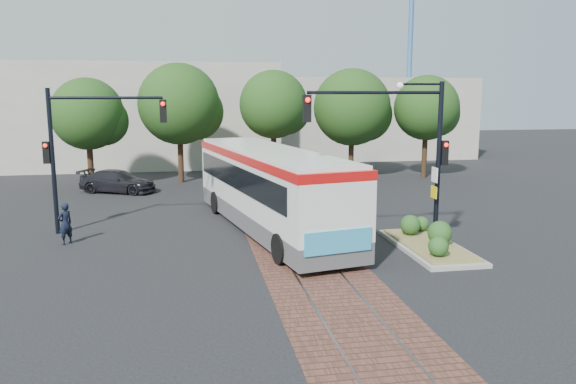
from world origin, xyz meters
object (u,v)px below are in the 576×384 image
(signal_pole_left, at_px, (80,141))
(parked_car, at_px, (118,181))
(officer, at_px, (65,224))
(city_bus, at_px, (269,185))
(traffic_island, at_px, (429,240))
(signal_pole_main, at_px, (408,139))

(signal_pole_left, relative_size, parked_car, 1.32)
(signal_pole_left, xyz_separation_m, officer, (-0.44, -1.81, -3.05))
(signal_pole_left, relative_size, officer, 3.68)
(signal_pole_left, height_order, officer, signal_pole_left)
(city_bus, relative_size, traffic_island, 2.55)
(signal_pole_left, bearing_deg, officer, -103.48)
(signal_pole_left, bearing_deg, signal_pole_main, -21.45)
(city_bus, xyz_separation_m, officer, (-8.11, -0.84, -1.13))
(signal_pole_left, distance_m, parked_car, 10.18)
(city_bus, relative_size, signal_pole_left, 2.21)
(signal_pole_left, bearing_deg, parked_car, 88.66)
(city_bus, distance_m, parked_car, 13.05)
(city_bus, bearing_deg, signal_pole_left, 161.37)
(officer, bearing_deg, city_bus, 140.99)
(city_bus, xyz_separation_m, parked_car, (-7.45, 10.64, -1.28))
(city_bus, distance_m, officer, 8.23)
(parked_car, bearing_deg, signal_pole_left, -157.23)
(city_bus, height_order, parked_car, city_bus)
(city_bus, distance_m, signal_pole_left, 7.97)
(city_bus, bearing_deg, traffic_island, -46.75)
(traffic_island, bearing_deg, city_bus, 144.62)
(parked_car, bearing_deg, traffic_island, -114.20)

